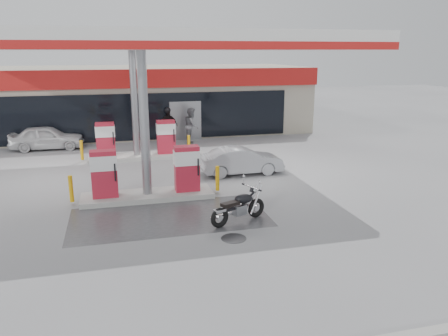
{
  "coord_description": "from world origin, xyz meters",
  "views": [
    {
      "loc": [
        -0.98,
        -12.62,
        4.97
      ],
      "look_at": [
        2.47,
        0.94,
        1.2
      ],
      "focal_mm": 35.0,
      "sensor_mm": 36.0,
      "label": 1
    }
  ],
  "objects_px": {
    "pump_island_far": "(137,144)",
    "biker_walking": "(168,125)",
    "attendant": "(192,126)",
    "hatchback_silver": "(242,161)",
    "pump_island_near": "(147,179)",
    "sedan_white": "(47,137)",
    "parked_motorcycle": "(239,208)"
  },
  "relations": [
    {
      "from": "pump_island_near",
      "to": "hatchback_silver",
      "type": "distance_m",
      "value": 4.62
    },
    {
      "from": "biker_walking",
      "to": "parked_motorcycle",
      "type": "bearing_deg",
      "value": -89.66
    },
    {
      "from": "pump_island_near",
      "to": "hatchback_silver",
      "type": "relative_size",
      "value": 1.51
    },
    {
      "from": "pump_island_near",
      "to": "sedan_white",
      "type": "bearing_deg",
      "value": 115.59
    },
    {
      "from": "pump_island_far",
      "to": "hatchback_silver",
      "type": "xyz_separation_m",
      "value": [
        4.05,
        -3.8,
        -0.15
      ]
    },
    {
      "from": "sedan_white",
      "to": "attendant",
      "type": "xyz_separation_m",
      "value": [
        7.55,
        -0.4,
        0.37
      ]
    },
    {
      "from": "biker_walking",
      "to": "pump_island_far",
      "type": "bearing_deg",
      "value": -119.47
    },
    {
      "from": "biker_walking",
      "to": "attendant",
      "type": "bearing_deg",
      "value": -42.53
    },
    {
      "from": "sedan_white",
      "to": "attendant",
      "type": "distance_m",
      "value": 7.57
    },
    {
      "from": "pump_island_near",
      "to": "parked_motorcycle",
      "type": "distance_m",
      "value": 3.81
    },
    {
      "from": "pump_island_far",
      "to": "sedan_white",
      "type": "xyz_separation_m",
      "value": [
        -4.41,
        3.2,
        -0.09
      ]
    },
    {
      "from": "pump_island_near",
      "to": "attendant",
      "type": "distance_m",
      "value": 9.35
    },
    {
      "from": "attendant",
      "to": "hatchback_silver",
      "type": "xyz_separation_m",
      "value": [
        0.91,
        -6.6,
        -0.43
      ]
    },
    {
      "from": "parked_motorcycle",
      "to": "sedan_white",
      "type": "xyz_separation_m",
      "value": [
        -6.89,
        12.08,
        0.17
      ]
    },
    {
      "from": "pump_island_far",
      "to": "attendant",
      "type": "relative_size",
      "value": 2.59
    },
    {
      "from": "parked_motorcycle",
      "to": "sedan_white",
      "type": "height_order",
      "value": "sedan_white"
    },
    {
      "from": "sedan_white",
      "to": "attendant",
      "type": "height_order",
      "value": "attendant"
    },
    {
      "from": "pump_island_near",
      "to": "parked_motorcycle",
      "type": "relative_size",
      "value": 2.71
    },
    {
      "from": "parked_motorcycle",
      "to": "sedan_white",
      "type": "relative_size",
      "value": 0.52
    },
    {
      "from": "sedan_white",
      "to": "attendant",
      "type": "relative_size",
      "value": 1.84
    },
    {
      "from": "pump_island_far",
      "to": "hatchback_silver",
      "type": "bearing_deg",
      "value": -43.14
    },
    {
      "from": "pump_island_far",
      "to": "biker_walking",
      "type": "xyz_separation_m",
      "value": [
        1.98,
        3.8,
        0.19
      ]
    },
    {
      "from": "sedan_white",
      "to": "parked_motorcycle",
      "type": "bearing_deg",
      "value": -149.32
    },
    {
      "from": "sedan_white",
      "to": "hatchback_silver",
      "type": "bearing_deg",
      "value": -128.61
    },
    {
      "from": "pump_island_near",
      "to": "sedan_white",
      "type": "relative_size",
      "value": 1.4
    },
    {
      "from": "biker_walking",
      "to": "hatchback_silver",
      "type": "bearing_deg",
      "value": -76.66
    },
    {
      "from": "pump_island_far",
      "to": "parked_motorcycle",
      "type": "relative_size",
      "value": 2.71
    },
    {
      "from": "sedan_white",
      "to": "biker_walking",
      "type": "bearing_deg",
      "value": -83.64
    },
    {
      "from": "parked_motorcycle",
      "to": "pump_island_near",
      "type": "bearing_deg",
      "value": 108.62
    },
    {
      "from": "attendant",
      "to": "hatchback_silver",
      "type": "relative_size",
      "value": 0.58
    },
    {
      "from": "pump_island_near",
      "to": "biker_walking",
      "type": "bearing_deg",
      "value": 78.56
    },
    {
      "from": "pump_island_far",
      "to": "biker_walking",
      "type": "relative_size",
      "value": 2.84
    }
  ]
}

